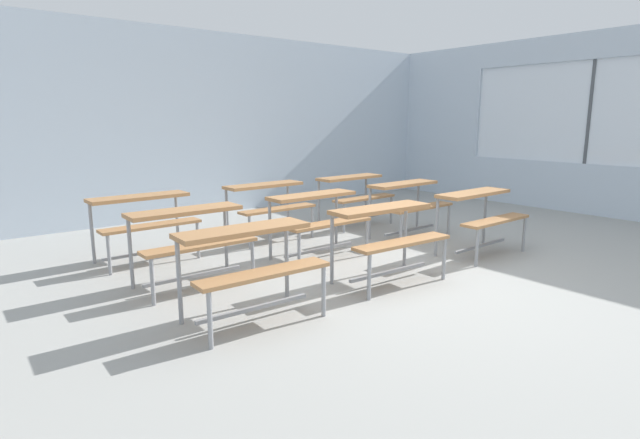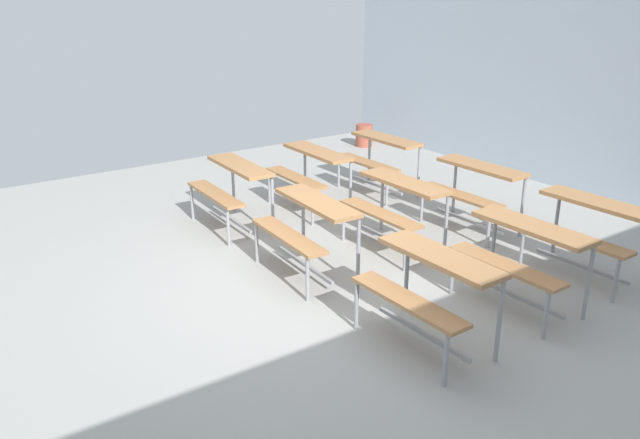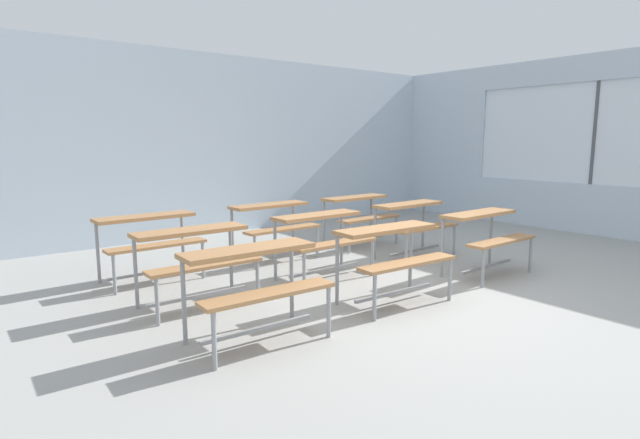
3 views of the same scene
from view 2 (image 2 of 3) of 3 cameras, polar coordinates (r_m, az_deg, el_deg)
The scene contains 12 objects.
ground at distance 6.19m, azimuth 0.24°, elevation -5.91°, with size 10.00×9.00×0.05m, color #9E9E99.
wall_back at distance 9.02m, azimuth 24.79°, elevation 10.79°, with size 10.00×0.12×3.00m, color silver.
desk_bench_r0c0 at distance 7.47m, azimuth -7.78°, elevation 3.42°, with size 1.12×0.63×0.74m.
desk_bench_r0c1 at distance 6.19m, azimuth -1.13°, elevation -0.01°, with size 1.13×0.64×0.74m.
desk_bench_r0c2 at distance 5.05m, azimuth 9.56°, elevation -5.18°, with size 1.11×0.61×0.74m.
desk_bench_r1c0 at distance 8.01m, azimuth -0.87°, elevation 4.77°, with size 1.10×0.60×0.74m.
desk_bench_r1c1 at distance 6.83m, azimuth 6.68°, elevation 1.84°, with size 1.11×0.60×0.74m.
desk_bench_r1c2 at distance 5.83m, azimuth 17.41°, elevation -2.29°, with size 1.11×0.61×0.74m.
desk_bench_r2c0 at distance 8.71m, azimuth 5.27°, elevation 5.97°, with size 1.11×0.61×0.74m.
desk_bench_r2c1 at distance 7.56m, azimuth 13.40°, elevation 3.25°, with size 1.12×0.62×0.74m.
desk_bench_r2c2 at distance 6.67m, azimuth 22.64°, elevation -0.10°, with size 1.12×0.62×0.74m.
trash_bin at distance 11.31m, azimuth 3.90°, elevation 7.41°, with size 0.29×0.29×0.38m, color #9E4C38.
Camera 2 is at (4.54, -3.20, 2.72)m, focal length 36.35 mm.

